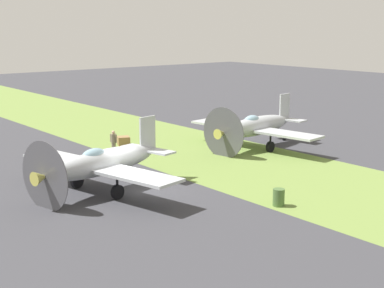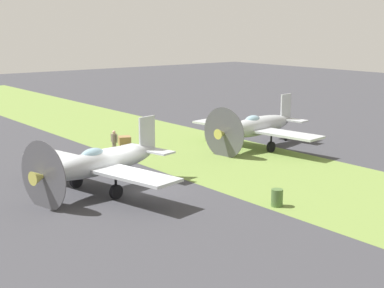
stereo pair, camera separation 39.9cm
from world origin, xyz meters
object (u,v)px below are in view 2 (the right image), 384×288
airplane_lead (100,163)px  ground_crew_chief (114,142)px  fuel_drum (277,198)px  supply_crate (125,140)px  airplane_wingman (257,126)px  runway_marker_cone (120,148)px

airplane_lead → ground_crew_chief: size_ratio=6.41×
fuel_drum → supply_crate: fuel_drum is taller
airplane_lead → fuel_drum: airplane_lead is taller
airplane_wingman → ground_crew_chief: airplane_wingman is taller
airplane_lead → supply_crate: size_ratio=12.32×
airplane_wingman → fuel_drum: size_ratio=12.31×
fuel_drum → airplane_wingman: bearing=-40.0°
airplane_lead → runway_marker_cone: airplane_lead is taller
airplane_wingman → runway_marker_cone: bearing=50.0°
supply_crate → fuel_drum: bearing=174.1°
airplane_lead → ground_crew_chief: airplane_lead is taller
ground_crew_chief → runway_marker_cone: bearing=-66.7°
airplane_wingman → ground_crew_chief: bearing=55.6°
airplane_wingman → fuel_drum: airplane_wingman is taller
airplane_wingman → runway_marker_cone: (5.36, 8.59, -1.42)m
supply_crate → runway_marker_cone: supply_crate is taller
ground_crew_chief → fuel_drum: 15.41m
airplane_lead → runway_marker_cone: (8.23, -6.16, -1.42)m
ground_crew_chief → fuel_drum: size_ratio=1.92×
airplane_lead → runway_marker_cone: bearing=-49.0°
airplane_lead → runway_marker_cone: size_ratio=25.21×
airplane_lead → fuel_drum: (-7.84, -5.77, -1.19)m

